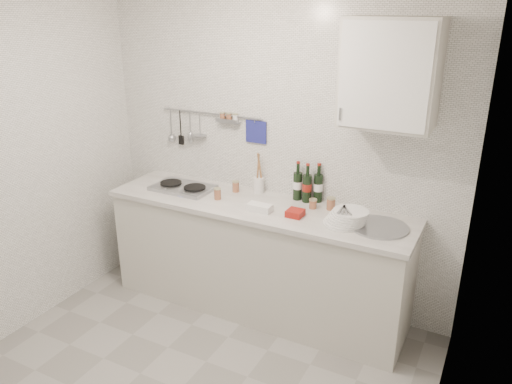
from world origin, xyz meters
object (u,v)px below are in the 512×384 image
plate_stack_hob (191,190)px  utensil_crock (259,183)px  wall_cabinet (390,74)px  wine_bottles (308,182)px  plate_stack_sink (347,218)px

plate_stack_hob → utensil_crock: (0.50, 0.25, 0.07)m
wall_cabinet → plate_stack_hob: 1.82m
plate_stack_hob → wine_bottles: 0.97m
plate_stack_hob → wine_bottles: (0.92, 0.26, 0.14)m
wine_bottles → utensil_crock: bearing=-178.3°
plate_stack_sink → utensil_crock: 0.88m
wine_bottles → plate_stack_hob: bearing=-164.2°
wall_cabinet → utensil_crock: 1.39m
plate_stack_hob → plate_stack_sink: (1.34, -0.02, 0.04)m
plate_stack_hob → plate_stack_sink: plate_stack_sink is taller
wall_cabinet → utensil_crock: bearing=173.9°
wine_bottles → utensil_crock: 0.43m
plate_stack_sink → utensil_crock: size_ratio=0.91×
plate_stack_sink → wall_cabinet: bearing=43.1°
plate_stack_sink → wine_bottles: 0.51m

